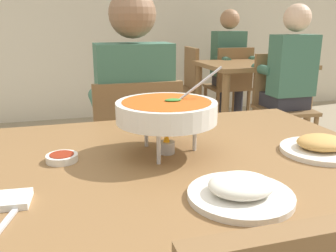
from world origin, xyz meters
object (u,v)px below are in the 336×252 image
Objects in this scene: chair_bg_right at (182,83)px; patron_bg_left at (289,74)px; dining_table_main at (181,190)px; rice_plate at (241,190)px; dining_table_far at (252,77)px; chair_bg_left at (280,99)px; curry_bowl at (167,112)px; sauce_dish at (62,158)px; diner_main at (133,109)px; chair_diner_main at (136,155)px; appetizer_plate at (321,146)px; chair_bg_middle at (230,82)px; patron_bg_middle at (229,60)px.

patron_bg_left is (0.56, -1.19, 0.24)m from chair_bg_right.
dining_table_main is 0.33m from rice_plate.
chair_bg_left is (0.01, -0.51, -0.13)m from dining_table_far.
sauce_dish is (-0.31, 0.02, -0.12)m from curry_bowl.
diner_main is at bearing -114.38° from chair_bg_right.
chair_bg_left is (1.50, 1.77, -0.15)m from dining_table_main.
chair_diner_main is 3.75× the size of appetizer_plate.
chair_bg_middle is (1.54, 2.75, -0.40)m from curry_bowl.
sauce_dish is 3.12m from chair_bg_right.
chair_diner_main reaches higher than dining_table_far.
patron_bg_middle is (1.52, 2.87, 0.08)m from dining_table_main.
patron_bg_middle reaches higher than chair_bg_right.
rice_plate is at bearing -115.02° from patron_bg_middle.
chair_diner_main and chair_bg_middle have the same top height.
curry_bowl is at bearing -3.19° from sauce_dish.
diner_main is 1.81m from chair_bg_left.
appetizer_plate is at bearing -15.84° from curry_bowl.
sauce_dish is 2.47m from patron_bg_left.
chair_diner_main reaches higher than rice_plate.
sauce_dish reaches higher than dining_table_far.
patron_bg_middle reaches higher than curry_bowl.
rice_plate is 0.18× the size of patron_bg_left.
chair_bg_left is 1.00× the size of chair_bg_middle.
diner_main is 1.46× the size of chair_bg_right.
dining_table_far is 0.76× the size of patron_bg_left.
dining_table_main is at bearing -90.00° from chair_diner_main.
dining_table_main is 2.73m from dining_table_far.
curry_bowl is at bearing -118.76° from patron_bg_middle.
chair_bg_right is 0.69× the size of patron_bg_left.
dining_table_far is 0.53m from chair_bg_left.
diner_main is 0.97m from appetizer_plate.
chair_bg_left is 1.23m from chair_bg_right.
diner_main reaches higher than chair_bg_middle.
patron_bg_left reaches higher than appetizer_plate.
dining_table_main is 5.12× the size of rice_plate.
appetizer_plate is at bearing -63.88° from chair_diner_main.
dining_table_far is (1.08, 2.38, -0.16)m from appetizer_plate.
chair_bg_middle is at bearing 53.12° from diner_main.
dining_table_main is at bearing -123.20° from dining_table_far.
chair_bg_middle is (0.01, 0.50, -0.13)m from dining_table_far.
patron_bg_middle is (1.11, 2.97, -0.05)m from appetizer_plate.
chair_bg_middle is 0.69× the size of patron_bg_left.
patron_bg_middle is at bearing 61.24° from curry_bowl.
curry_bowl reaches higher than sauce_dish.
dining_table_far is 0.52m from chair_bg_middle.
chair_bg_right is 0.62m from patron_bg_middle.
rice_plate and appetizer_plate have the same top height.
chair_bg_right is (0.99, 2.84, -0.40)m from curry_bowl.
diner_main is 5.46× the size of rice_plate.
curry_bowl is 3.04m from chair_bg_right.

